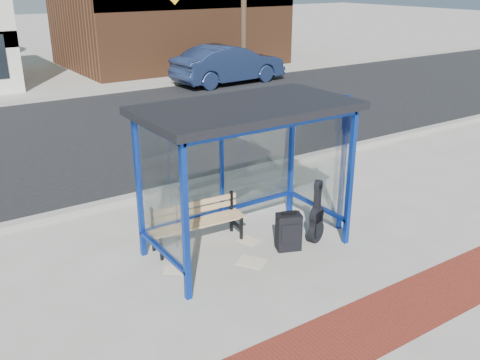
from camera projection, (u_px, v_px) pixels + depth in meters
ground at (247, 248)px, 8.81m from camera, size 120.00×120.00×0.00m
brick_paver_strip at (362, 329)px, 6.79m from camera, size 60.00×1.00×0.01m
curb_near at (168, 190)px, 11.04m from camera, size 60.00×0.25×0.12m
street_asphalt at (86, 135)px, 15.02m from camera, size 60.00×10.00×0.00m
curb_far at (39, 100)px, 18.96m from camera, size 60.00×0.25×0.12m
far_sidewalk at (26, 92)px, 20.46m from camera, size 60.00×4.00×0.01m
bus_shelter at (245, 126)px, 8.12m from camera, size 3.30×1.80×2.42m
bench at (196, 220)px, 8.82m from camera, size 1.65×0.51×0.77m
guitar_bag at (316, 221)px, 8.90m from camera, size 0.40×0.24×1.05m
suitcase at (289, 232)px, 8.67m from camera, size 0.46×0.37×0.68m
backpack at (292, 227)px, 9.16m from camera, size 0.33×0.30×0.37m
sign_post at (344, 156)px, 9.05m from camera, size 0.10×0.30×2.39m
newspaper_a at (175, 270)px, 8.17m from camera, size 0.43×0.41×0.01m
newspaper_b at (251, 262)px, 8.39m from camera, size 0.52×0.54×0.01m
newspaper_c at (249, 241)px, 9.05m from camera, size 0.37×0.42×0.01m
parked_car at (229, 64)px, 21.91m from camera, size 4.86×1.96×1.57m
fire_hydrant at (260, 63)px, 24.64m from camera, size 0.33×0.22×0.73m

